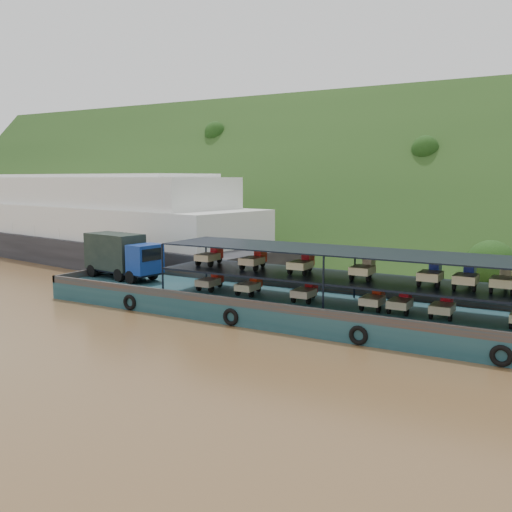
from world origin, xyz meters
The scene contains 4 objects.
ground centered at (0.00, 0.00, 0.00)m, with size 160.00×160.00×0.00m, color brown.
hillside centered at (0.00, 36.00, 0.00)m, with size 140.00×28.00×28.00m, color #1C3714.
cargo_barge centered at (1.30, -0.67, 1.15)m, with size 35.04×7.18×4.58m.
passenger_ferry centered at (-26.16, 11.90, 3.98)m, with size 46.53×18.15×9.18m.
Camera 1 is at (18.41, -32.23, 8.80)m, focal length 40.00 mm.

